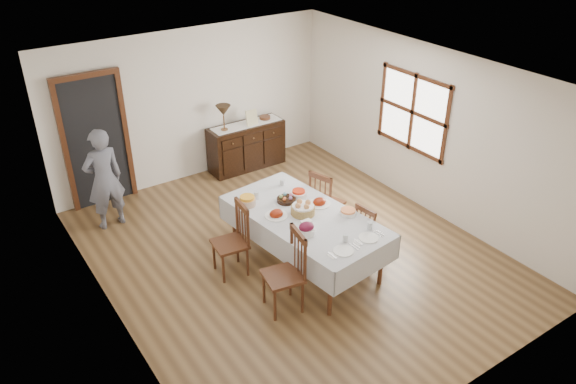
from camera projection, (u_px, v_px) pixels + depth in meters
ground at (292, 253)px, 8.00m from camera, size 6.00×6.00×0.00m
room_shell at (265, 140)px, 7.43m from camera, size 5.02×6.02×2.65m
dining_table at (305, 221)px, 7.44m from camera, size 1.42×2.41×0.79m
chair_left_near at (287, 271)px, 6.75m from camera, size 0.52×0.52×1.07m
chair_left_far at (233, 239)px, 7.39m from camera, size 0.47×0.47×1.02m
chair_right_near at (370, 233)px, 7.64m from camera, size 0.41×0.41×0.89m
chair_right_far at (325, 201)px, 8.26m from camera, size 0.53×0.53×1.01m
sideboard at (247, 146)px, 10.18m from camera, size 1.40×0.51×0.84m
person at (103, 176)px, 8.24m from camera, size 0.56×0.39×1.69m
bread_basket at (303, 209)px, 7.39m from camera, size 0.32×0.32×0.19m
egg_basket at (286, 199)px, 7.69m from camera, size 0.26×0.26×0.11m
ham_platter_a at (276, 214)px, 7.36m from camera, size 0.30×0.30×0.11m
ham_platter_b at (319, 202)px, 7.63m from camera, size 0.30×0.30×0.11m
beet_bowl at (306, 229)px, 6.96m from camera, size 0.21×0.21×0.17m
carrot_bowl at (299, 194)px, 7.81m from camera, size 0.23×0.23×0.10m
pineapple_bowl at (247, 201)px, 7.60m from camera, size 0.23×0.23×0.13m
casserole_dish at (348, 212)px, 7.40m from camera, size 0.22×0.22×0.07m
butter_dish at (306, 223)px, 7.16m from camera, size 0.15×0.11×0.07m
setting_left at (344, 247)px, 6.73m from camera, size 0.43×0.31×0.10m
setting_right at (369, 234)px, 6.97m from camera, size 0.43×0.31×0.10m
glass_far_a at (257, 195)px, 7.75m from camera, size 0.07×0.07×0.10m
glass_far_b at (282, 182)px, 8.10m from camera, size 0.07×0.07×0.09m
runner at (247, 124)px, 9.99m from camera, size 1.30×0.35×0.01m
table_lamp at (223, 111)px, 9.58m from camera, size 0.26×0.26×0.46m
picture_frame at (252, 118)px, 9.89m from camera, size 0.22×0.08×0.28m
deco_bowl at (265, 118)px, 10.19m from camera, size 0.20×0.20×0.06m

